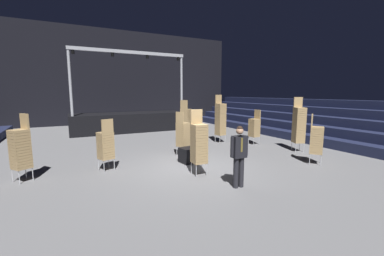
% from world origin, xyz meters
% --- Properties ---
extents(ground_plane, '(22.00, 30.00, 0.10)m').
position_xyz_m(ground_plane, '(0.00, 0.00, -0.05)').
color(ground_plane, slate).
extents(arena_end_wall, '(22.00, 0.30, 8.00)m').
position_xyz_m(arena_end_wall, '(0.00, 15.00, 4.00)').
color(arena_end_wall, black).
rests_on(arena_end_wall, ground_plane).
extents(bleacher_bank_right, '(3.75, 24.00, 2.25)m').
position_xyz_m(bleacher_bank_right, '(9.12, 1.00, 1.12)').
color(bleacher_bank_right, '#191E38').
rests_on(bleacher_bank_right, ground_plane).
extents(stage_riser, '(7.69, 2.63, 5.34)m').
position_xyz_m(stage_riser, '(-0.00, 9.86, 0.71)').
color(stage_riser, black).
rests_on(stage_riser, ground_plane).
extents(man_with_tie, '(0.57, 0.25, 1.77)m').
position_xyz_m(man_with_tie, '(0.35, -2.14, 1.00)').
color(man_with_tie, black).
rests_on(man_with_tie, ground_plane).
extents(chair_stack_front_left, '(0.47, 0.47, 1.79)m').
position_xyz_m(chair_stack_front_left, '(4.76, 2.30, 0.90)').
color(chair_stack_front_left, '#B2B5BA').
rests_on(chair_stack_front_left, ground_plane).
extents(chair_stack_front_right, '(0.62, 0.62, 1.88)m').
position_xyz_m(chair_stack_front_right, '(4.39, -1.55, 0.94)').
color(chair_stack_front_right, '#B2B5BA').
rests_on(chair_stack_front_right, ground_plane).
extents(chair_stack_mid_left, '(0.49, 0.49, 2.56)m').
position_xyz_m(chair_stack_mid_left, '(3.46, 3.53, 1.28)').
color(chair_stack_mid_left, '#B2B5BA').
rests_on(chair_stack_mid_left, ground_plane).
extents(chair_stack_mid_right, '(0.56, 0.56, 1.79)m').
position_xyz_m(chair_stack_mid_right, '(-2.76, 1.22, 0.90)').
color(chair_stack_mid_right, '#B2B5BA').
rests_on(chair_stack_mid_right, ground_plane).
extents(chair_stack_mid_centre, '(0.61, 0.61, 2.31)m').
position_xyz_m(chair_stack_mid_centre, '(1.57, 3.87, 1.15)').
color(chair_stack_mid_centre, '#B2B5BA').
rests_on(chair_stack_mid_centre, ground_plane).
extents(chair_stack_rear_left, '(0.61, 0.61, 2.05)m').
position_xyz_m(chair_stack_rear_left, '(-5.19, 1.24, 1.03)').
color(chair_stack_rear_left, '#B2B5BA').
rests_on(chair_stack_rear_left, ground_plane).
extents(chair_stack_rear_right, '(0.57, 0.57, 2.48)m').
position_xyz_m(chair_stack_rear_right, '(5.49, 0.17, 1.24)').
color(chair_stack_rear_right, '#B2B5BA').
rests_on(chair_stack_rear_right, ground_plane).
extents(chair_stack_rear_centre, '(0.58, 0.58, 1.88)m').
position_xyz_m(chair_stack_rear_centre, '(0.46, 1.86, 0.94)').
color(chair_stack_rear_centre, '#B2B5BA').
rests_on(chair_stack_rear_centre, ground_plane).
extents(chair_stack_aisle_left, '(0.46, 0.46, 2.14)m').
position_xyz_m(chair_stack_aisle_left, '(-0.13, -0.66, 1.07)').
color(chair_stack_aisle_left, '#B2B5BA').
rests_on(chair_stack_aisle_left, ground_plane).
extents(equipment_road_case, '(0.97, 0.72, 0.57)m').
position_xyz_m(equipment_road_case, '(0.35, 0.80, 0.29)').
color(equipment_road_case, black).
rests_on(equipment_road_case, ground_plane).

